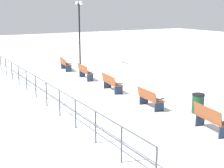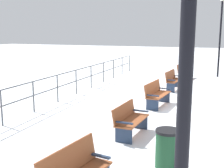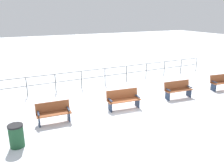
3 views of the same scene
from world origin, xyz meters
TOP-DOWN VIEW (x-y plane):
  - ground_plane at (0.00, 0.00)m, footprint 80.00×80.00m
  - bench_second at (-0.09, -3.42)m, footprint 0.67×1.49m
  - bench_third at (-0.08, 0.01)m, footprint 0.74×1.70m
  - bench_fourth at (-0.02, 3.44)m, footprint 0.64×1.65m
  - bench_fifth at (0.05, 6.87)m, footprint 0.73×1.58m
  - waterfront_railing at (-3.97, 0.00)m, footprint 0.05×17.83m
  - trash_bin at (1.25, -5.03)m, footprint 0.53×0.53m

SIDE VIEW (x-z plane):
  - ground_plane at x=0.00m, z-range 0.00..0.00m
  - trash_bin at x=1.25m, z-range 0.00..0.84m
  - bench_second at x=-0.09m, z-range 0.01..0.88m
  - bench_third at x=-0.08m, z-range 0.01..0.93m
  - bench_fifth at x=0.05m, z-range 0.02..0.93m
  - bench_fourth at x=-0.02m, z-range 0.03..0.96m
  - waterfront_railing at x=-3.97m, z-range 0.18..1.31m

